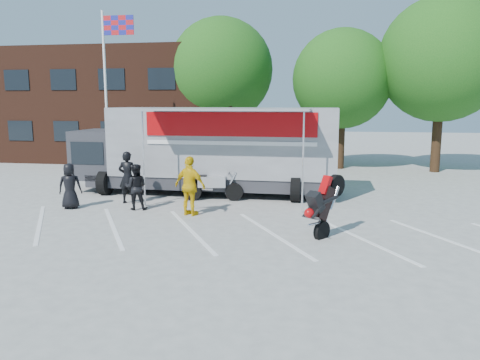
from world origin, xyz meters
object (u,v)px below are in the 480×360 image
(flagpole, at_px, (110,74))
(tree_left, at_px, (221,70))
(spectator_leather_c, at_px, (136,187))
(spectator_hivis, at_px, (190,186))
(stunt_bike_rider, at_px, (334,234))
(tree_mid, at_px, (342,79))
(spectator_leather_b, at_px, (128,177))
(spectator_leather_a, at_px, (70,186))
(transporter_truck, at_px, (212,193))
(parked_motorcycle, at_px, (213,201))
(tree_right, at_px, (442,60))

(flagpole, bearing_deg, tree_left, 54.72)
(spectator_leather_c, bearing_deg, spectator_hivis, 155.04)
(stunt_bike_rider, distance_m, spectator_hivis, 4.95)
(spectator_hivis, bearing_deg, tree_mid, -94.05)
(flagpole, relative_size, spectator_leather_b, 4.15)
(flagpole, relative_size, spectator_leather_a, 4.99)
(spectator_leather_a, xyz_separation_m, spectator_leather_c, (2.33, 0.23, -0.01))
(tree_left, relative_size, spectator_leather_b, 4.48)
(flagpole, height_order, stunt_bike_rider, flagpole)
(tree_mid, relative_size, transporter_truck, 0.70)
(transporter_truck, bearing_deg, tree_left, 100.34)
(parked_motorcycle, bearing_deg, spectator_leather_a, 107.00)
(tree_left, height_order, spectator_leather_c, tree_left)
(tree_right, bearing_deg, parked_motorcycle, -137.22)
(spectator_leather_a, bearing_deg, tree_left, -120.10)
(parked_motorcycle, bearing_deg, transporter_truck, 7.20)
(tree_left, xyz_separation_m, spectator_leather_a, (-2.70, -12.95, -4.77))
(tree_mid, height_order, stunt_bike_rider, tree_mid)
(parked_motorcycle, relative_size, spectator_leather_a, 1.44)
(spectator_leather_a, bearing_deg, parked_motorcycle, -173.57)
(flagpole, distance_m, spectator_hivis, 10.21)
(transporter_truck, distance_m, spectator_leather_a, 5.59)
(tree_left, xyz_separation_m, spectator_leather_c, (-0.37, -12.72, -4.77))
(spectator_leather_a, bearing_deg, spectator_hivis, 158.09)
(stunt_bike_rider, bearing_deg, transporter_truck, 168.66)
(stunt_bike_rider, distance_m, spectator_leather_c, 7.03)
(spectator_leather_a, bearing_deg, spectator_leather_c, 167.43)
(tree_left, distance_m, spectator_leather_c, 13.59)
(tree_mid, bearing_deg, spectator_hivis, -113.40)
(spectator_leather_b, distance_m, spectator_hivis, 3.11)
(tree_left, bearing_deg, spectator_leather_a, -101.79)
(tree_left, relative_size, spectator_leather_a, 5.39)
(flagpole, xyz_separation_m, spectator_leather_b, (3.19, -5.80, -4.09))
(flagpole, relative_size, tree_left, 0.93)
(flagpole, distance_m, tree_right, 16.88)
(tree_mid, height_order, spectator_hivis, tree_mid)
(tree_right, relative_size, stunt_bike_rider, 4.79)
(flagpole, bearing_deg, spectator_hivis, -50.52)
(tree_mid, bearing_deg, spectator_leather_a, -129.08)
(tree_mid, distance_m, transporter_truck, 11.18)
(tree_left, distance_m, spectator_leather_b, 12.71)
(spectator_leather_a, distance_m, spectator_hivis, 4.42)
(tree_left, distance_m, spectator_leather_a, 14.06)
(spectator_hivis, bearing_deg, stunt_bike_rider, -179.20)
(parked_motorcycle, bearing_deg, spectator_leather_c, 121.78)
(tree_right, distance_m, transporter_truck, 14.36)
(tree_left, bearing_deg, tree_right, -7.13)
(flagpole, height_order, spectator_leather_a, flagpole)
(spectator_leather_a, distance_m, spectator_leather_b, 2.02)
(stunt_bike_rider, distance_m, spectator_leather_a, 9.23)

